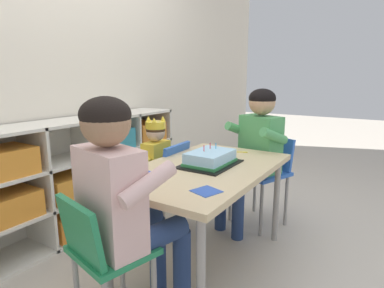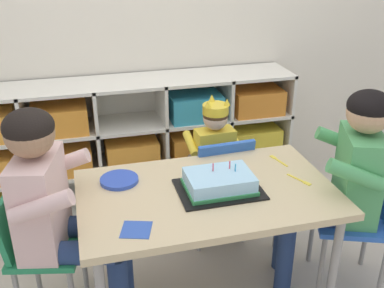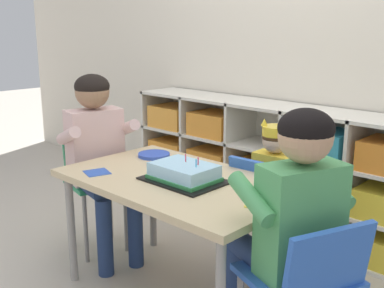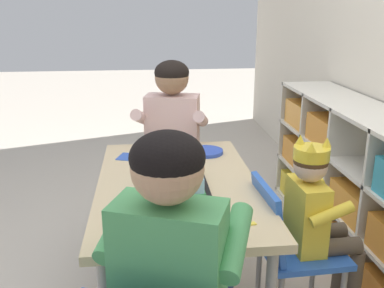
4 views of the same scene
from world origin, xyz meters
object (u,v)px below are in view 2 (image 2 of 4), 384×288
object	(u,v)px
classroom_chair_blue	(218,179)
guest_at_table_side	(345,173)
child_with_crown	(212,149)
activity_table	(207,201)
birthday_cake_on_tray	(219,183)
fork_scattered_mid_table	(300,180)
classroom_chair_guest_side	(363,214)
paper_plate_stack	(119,180)
adult_helper_seated	(56,202)
classroom_chair_adult_side	(37,247)
fork_at_table_front_edge	(278,160)

from	to	relation	value
classroom_chair_blue	guest_at_table_side	world-z (taller)	guest_at_table_side
child_with_crown	guest_at_table_side	size ratio (longest dim) A/B	0.82
activity_table	child_with_crown	world-z (taller)	child_with_crown
birthday_cake_on_tray	fork_scattered_mid_table	distance (m)	0.38
classroom_chair_guest_side	paper_plate_stack	size ratio (longest dim) A/B	3.85
birthday_cake_on_tray	classroom_chair_guest_side	bearing A→B (deg)	-6.82
activity_table	fork_scattered_mid_table	world-z (taller)	fork_scattered_mid_table
child_with_crown	adult_helper_seated	size ratio (longest dim) A/B	0.81
child_with_crown	classroom_chair_blue	bearing A→B (deg)	89.74
classroom_chair_guest_side	birthday_cake_on_tray	distance (m)	0.73
child_with_crown	classroom_chair_adult_side	size ratio (longest dim) A/B	1.27
classroom_chair_blue	child_with_crown	distance (m)	0.17
guest_at_table_side	fork_scattered_mid_table	xyz separation A→B (m)	(-0.21, 0.03, -0.02)
activity_table	guest_at_table_side	size ratio (longest dim) A/B	1.09
classroom_chair_adult_side	fork_at_table_front_edge	xyz separation A→B (m)	(1.16, 0.15, 0.19)
activity_table	birthday_cake_on_tray	size ratio (longest dim) A/B	3.07
classroom_chair_adult_side	paper_plate_stack	world-z (taller)	classroom_chair_adult_side
classroom_chair_blue	fork_at_table_front_edge	world-z (taller)	classroom_chair_blue
child_with_crown	classroom_chair_guest_side	bearing A→B (deg)	127.70
birthday_cake_on_tray	paper_plate_stack	xyz separation A→B (m)	(-0.41, 0.19, -0.03)
classroom_chair_blue	classroom_chair_adult_side	xyz separation A→B (m)	(-0.94, -0.40, 0.03)
classroom_chair_blue	child_with_crown	xyz separation A→B (m)	(-0.01, 0.11, 0.13)
adult_helper_seated	fork_at_table_front_edge	distance (m)	1.07
paper_plate_stack	guest_at_table_side	bearing A→B (deg)	-12.82
activity_table	classroom_chair_blue	bearing A→B (deg)	65.88
fork_at_table_front_edge	child_with_crown	bearing A→B (deg)	-160.94
classroom_chair_blue	guest_at_table_side	bearing A→B (deg)	129.03
activity_table	classroom_chair_guest_side	distance (m)	0.76
classroom_chair_adult_side	fork_at_table_front_edge	world-z (taller)	classroom_chair_adult_side
paper_plate_stack	fork_scattered_mid_table	bearing A→B (deg)	-14.27
classroom_chair_adult_side	fork_at_table_front_edge	bearing A→B (deg)	-69.58
classroom_chair_guest_side	classroom_chair_blue	bearing A→B (deg)	-113.08
classroom_chair_blue	fork_scattered_mid_table	size ratio (longest dim) A/B	5.43
fork_scattered_mid_table	classroom_chair_adult_side	bearing A→B (deg)	61.65
classroom_chair_adult_side	guest_at_table_side	xyz separation A→B (m)	(1.38, -0.09, 0.21)
adult_helper_seated	fork_at_table_front_edge	size ratio (longest dim) A/B	7.98
adult_helper_seated	fork_at_table_front_edge	bearing A→B (deg)	-67.61
birthday_cake_on_tray	fork_at_table_front_edge	distance (m)	0.42
classroom_chair_blue	classroom_chair_guest_side	xyz separation A→B (m)	(0.55, -0.53, 0.03)
child_with_crown	classroom_chair_guest_side	xyz separation A→B (m)	(0.55, -0.65, -0.11)
classroom_chair_guest_side	guest_at_table_side	bearing A→B (deg)	-90.00
paper_plate_stack	activity_table	bearing A→B (deg)	-25.69
classroom_chair_blue	fork_scattered_mid_table	distance (m)	0.57
classroom_chair_guest_side	birthday_cake_on_tray	bearing A→B (deg)	-75.66
child_with_crown	classroom_chair_guest_side	size ratio (longest dim) A/B	1.27
classroom_chair_blue	adult_helper_seated	distance (m)	0.97
classroom_chair_guest_side	guest_at_table_side	distance (m)	0.24
fork_scattered_mid_table	fork_at_table_front_edge	size ratio (longest dim) A/B	0.94
classroom_chair_guest_side	adult_helper_seated	bearing A→B (deg)	-73.21
classroom_chair_blue	paper_plate_stack	size ratio (longest dim) A/B	3.85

